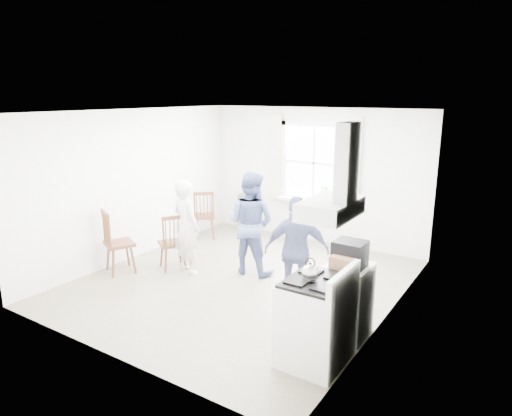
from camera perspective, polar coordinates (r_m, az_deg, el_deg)
The scene contains 16 objects.
room_shell at distance 6.80m, azimuth -1.91°, elevation 0.96°, with size 4.62×5.12×2.64m.
window_assembly at distance 8.85m, azimuth 7.16°, elevation 5.02°, with size 1.88×0.24×1.70m.
range_hood at distance 4.53m, azimuth 9.96°, elevation 1.84°, with size 0.45×0.76×0.94m.
shelf_unit at distance 9.65m, azimuth -0.83°, elevation -0.56°, with size 0.40×0.30×0.80m, color slate.
gas_stove at distance 5.08m, azimuth 7.55°, elevation -13.75°, with size 0.68×0.76×1.12m.
kettle at distance 4.82m, azimuth 6.77°, elevation -8.02°, with size 0.18×0.18×0.25m.
low_cabinet at distance 5.65m, azimuth 11.30°, elevation -11.29°, with size 0.50×0.55×0.90m, color white.
stereo_stack at distance 5.37m, azimuth 11.66°, elevation -5.67°, with size 0.36×0.32×0.31m.
cardboard_box at distance 5.24m, azimuth 10.90°, elevation -6.92°, with size 0.28×0.20×0.18m, color #99684A.
windsor_chair_a at distance 9.09m, azimuth -6.52°, elevation -0.24°, with size 0.58×0.58×0.99m.
windsor_chair_b at distance 7.67m, azimuth -17.61°, elevation -3.25°, with size 0.59×0.59×1.06m.
windsor_chair_c at distance 7.57m, azimuth -10.29°, elevation -3.52°, with size 0.55×0.55×0.96m.
person_left at distance 7.40m, azimuth -8.69°, elevation -2.36°, with size 0.56×0.56×1.54m, color silver.
person_mid at distance 7.30m, azimuth -0.67°, elevation -1.88°, with size 0.81×0.81×1.67m, color #4F6093.
person_right at distance 6.30m, azimuth 5.12°, elevation -5.30°, with size 0.89×0.89×1.52m, color navy.
potted_plant at distance 8.75m, azimuth 8.37°, elevation 1.84°, with size 0.17×0.17×0.32m, color #35773B.
Camera 1 is at (3.78, -5.44, 2.85)m, focal length 32.00 mm.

